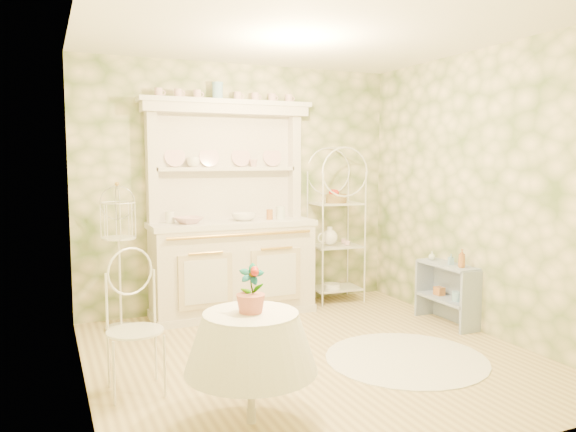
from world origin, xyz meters
name	(u,v)px	position (x,y,z in m)	size (l,w,h in m)	color
floor	(312,356)	(0.00, 0.00, 0.00)	(3.60, 3.60, 0.00)	#D5C085
ceiling	(313,29)	(0.00, 0.00, 2.70)	(3.60, 3.60, 0.00)	white
wall_left	(80,205)	(-1.80, 0.00, 1.35)	(3.60, 3.60, 0.00)	beige
wall_right	(482,192)	(1.80, 0.00, 1.35)	(3.60, 3.60, 0.00)	beige
wall_back	(241,187)	(0.00, 1.80, 1.35)	(3.60, 3.60, 0.00)	beige
wall_front	(462,219)	(0.00, -1.80, 1.35)	(3.60, 3.60, 0.00)	beige
kitchen_dresser	(232,208)	(-0.20, 1.52, 1.15)	(1.87, 0.61, 2.29)	silver
bakers_rack	(336,221)	(1.09, 1.59, 0.94)	(0.59, 0.42, 1.89)	white
side_shelf	(447,293)	(1.68, 0.32, 0.31)	(0.27, 0.73, 0.63)	#95A5C2
round_table	(251,369)	(-0.88, -0.93, 0.35)	(0.65, 0.65, 0.71)	white
cafe_chair	(135,341)	(-1.47, -0.16, 0.38)	(0.34, 0.34, 0.75)	white
birdcage_stand	(119,260)	(-1.38, 1.40, 0.70)	(0.33, 0.33, 1.40)	white
floor_basket	(239,327)	(-0.41, 0.69, 0.12)	(0.36, 0.36, 0.23)	olive
lace_rug	(406,358)	(0.70, -0.37, 0.01)	(1.35, 1.35, 0.01)	white
bowl_floral	(188,223)	(-0.68, 1.48, 1.02)	(0.28, 0.28, 0.07)	white
bowl_white	(244,220)	(-0.08, 1.51, 1.02)	(0.26, 0.26, 0.08)	white
cup_left	(193,164)	(-0.57, 1.68, 1.61)	(0.13, 0.13, 0.11)	white
cup_right	(254,164)	(0.10, 1.68, 1.61)	(0.09, 0.09, 0.08)	white
potted_geranium	(252,291)	(-0.87, -0.91, 0.85)	(0.16, 0.11, 0.30)	#3F7238
bottle_amber	(462,261)	(1.67, 0.10, 0.68)	(0.07, 0.07, 0.18)	#B26C33
bottle_blue	(451,261)	(1.68, 0.27, 0.65)	(0.05, 0.05, 0.11)	#7FB4D6
bottle_glass	(432,257)	(1.67, 0.55, 0.65)	(0.07, 0.07, 0.10)	silver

